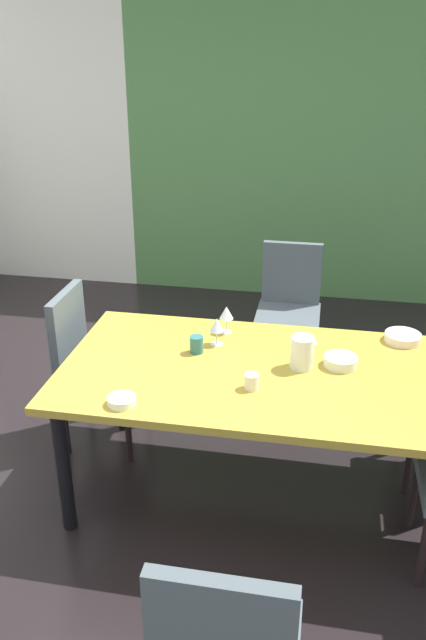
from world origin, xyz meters
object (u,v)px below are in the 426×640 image
chair_left_far (90,361)px  wine_glass_near_window (217,326)px  cup_south (197,344)px  pitcher_west (302,352)px  serving_bowl_left (403,337)px  wine_glass_east (226,313)px  cup_near_shelf (252,381)px  chair_head_far (289,303)px  serving_bowl_right (341,361)px  dining_table (264,382)px  serving_bowl_north (122,401)px

chair_left_far → wine_glass_near_window: chair_left_far is taller
cup_south → pitcher_west: size_ratio=0.54×
chair_left_far → serving_bowl_left: size_ratio=4.93×
wine_glass_east → cup_near_shelf: wine_glass_east is taller
chair_head_far → serving_bowl_right: 1.36m
dining_table → serving_bowl_right: (0.37, 0.11, 0.10)m
wine_glass_east → wine_glass_near_window: 0.16m
chair_left_far → cup_south: size_ratio=10.48×
serving_bowl_left → pitcher_west: (-0.52, -0.39, 0.06)m
wine_glass_near_window → serving_bowl_north: (-0.31, -0.66, -0.09)m
wine_glass_near_window → pitcher_west: pitcher_west is taller
wine_glass_east → pitcher_west: 0.54m
wine_glass_near_window → cup_near_shelf: 0.49m
dining_table → chair_left_far: bearing=163.1°
chair_head_far → wine_glass_east: 1.11m
cup_south → pitcher_west: 0.55m
wine_glass_near_window → pitcher_west: size_ratio=0.91×
wine_glass_east → serving_bowl_left: bearing=3.7°
cup_near_shelf → wine_glass_east: bearing=110.4°
chair_head_far → wine_glass_east: chair_head_far is taller
serving_bowl_north → serving_bowl_left: size_ratio=0.67×
serving_bowl_right → cup_south: cup_south is taller
wine_glass_near_window → cup_south: size_ratio=1.68×
serving_bowl_north → serving_bowl_right: size_ratio=0.78×
serving_bowl_north → cup_south: bearing=67.7°
dining_table → pitcher_west: pitcher_west is taller
chair_head_far → wine_glass_east: (-0.29, -1.02, 0.35)m
chair_left_far → cup_south: 0.75m
serving_bowl_north → serving_bowl_right: bearing=29.2°
wine_glass_near_window → cup_near_shelf: (0.24, -0.42, -0.07)m
pitcher_west → serving_bowl_north: bearing=-147.6°
dining_table → cup_south: cup_south is taller
chair_head_far → wine_glass_east: size_ratio=5.97×
serving_bowl_right → cup_south: (-0.73, 0.01, 0.02)m
wine_glass_east → serving_bowl_left: wine_glass_east is taller
serving_bowl_left → pitcher_west: size_ratio=1.15×
pitcher_west → cup_near_shelf: bearing=-131.3°
wine_glass_east → pitcher_west: pitcher_west is taller
serving_bowl_north → serving_bowl_left: 1.56m
serving_bowl_right → cup_near_shelf: cup_near_shelf is taller
cup_near_shelf → pitcher_west: bearing=48.7°
wine_glass_near_window → serving_bowl_north: wine_glass_near_window is taller
wine_glass_east → cup_near_shelf: (0.21, -0.57, -0.08)m
chair_left_far → serving_bowl_left: (1.74, 0.13, 0.25)m
serving_bowl_right → pitcher_west: bearing=-165.5°
chair_left_far → wine_glass_near_window: size_ratio=6.23×
wine_glass_east → wine_glass_near_window: bearing=-99.5°
chair_left_far → serving_bowl_right: bearing=81.5°
serving_bowl_left → cup_south: (-1.06, -0.33, 0.02)m
dining_table → cup_near_shelf: 0.22m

